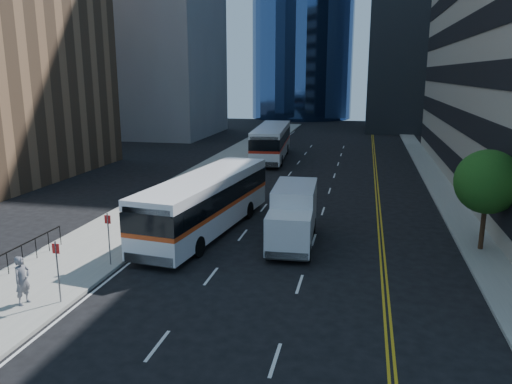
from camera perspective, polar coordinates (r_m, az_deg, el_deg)
ground at (r=20.26m, az=2.82°, el=-12.58°), size 160.00×160.00×0.00m
sidewalk_west at (r=45.87m, az=-4.98°, el=2.30°), size 5.00×90.00×0.15m
sidewalk_east at (r=44.29m, az=19.91°, el=1.14°), size 2.00×90.00×0.15m
midrise_west at (r=76.99m, az=-12.21°, el=19.56°), size 18.00×18.00×35.00m
street_tree at (r=27.19m, az=24.95°, el=1.05°), size 3.20×3.20×5.10m
bus_front at (r=28.39m, az=-5.66°, el=-1.09°), size 4.34×13.01×3.29m
bus_rear at (r=52.82m, az=1.79°, el=5.81°), size 3.97×13.63×3.47m
box_truck at (r=26.39m, az=4.27°, el=-2.62°), size 2.47×6.43×3.03m
pedestrian at (r=21.45m, az=-25.14°, el=-9.12°), size 0.56×0.77×1.94m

